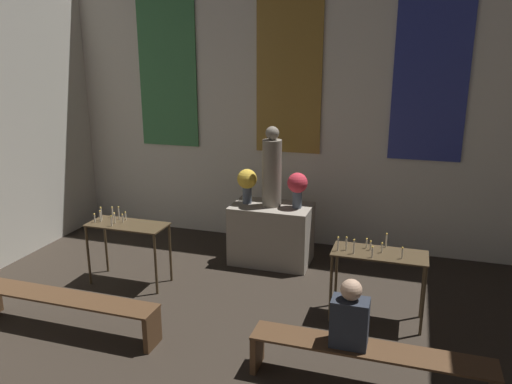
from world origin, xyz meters
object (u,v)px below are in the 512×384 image
Objects in this scene: statue at (272,170)px; flower_vase_right at (297,185)px; pew_back_left at (65,305)px; person_seated at (350,317)px; candle_rack_left at (127,233)px; flower_vase_left at (247,181)px; altar at (271,234)px; pew_back_right at (369,358)px; candle_rack_right at (378,263)px.

flower_vase_right is at bearing 0.00° from statue.
flower_vase_right is at bearing 51.45° from pew_back_left.
flower_vase_right is 0.79× the size of person_seated.
statue reaches higher than person_seated.
statue is 2.31m from candle_rack_left.
flower_vase_left is 0.80m from flower_vase_right.
candle_rack_left is 1.44m from pew_back_left.
candle_rack_left is 1.63× the size of person_seated.
flower_vase_left is 0.79× the size of person_seated.
flower_vase_left reaches higher than altar.
statue is at bearing 180.00° from flower_vase_right.
pew_back_left and pew_back_right have the same top height.
statue is at bearing 57.01° from pew_back_left.
altar is 0.52× the size of pew_back_right.
statue is at bearing 0.00° from flower_vase_left.
candle_rack_right is at bearing 91.54° from pew_back_right.
flower_vase_right reaches higher than pew_back_left.
flower_vase_left is 2.55m from candle_rack_right.
statue is 0.52× the size of pew_back_left.
pew_back_left is (-1.36, -2.70, -0.94)m from flower_vase_left.
candle_rack_left is at bearing -135.14° from flower_vase_left.
flower_vase_left reaches higher than pew_back_right.
pew_back_right is (1.76, -2.70, -0.13)m from altar.
flower_vase_right is 1.95m from candle_rack_right.
flower_vase_left is at bearing 128.55° from pew_back_right.
statue reaches higher than altar.
altar is at bearing 0.00° from statue.
candle_rack_right is (1.72, -1.33, 0.29)m from altar.
altar is 3.23m from pew_back_left.
flower_vase_right is 0.48× the size of candle_rack_right.
pew_back_left is (-3.47, -1.37, -0.42)m from candle_rack_right.
statue is 1.09× the size of candle_rack_right.
altar is at bearing 57.01° from pew_back_left.
statue is 2.29m from candle_rack_right.
candle_rack_left is at bearing -142.54° from statue.
pew_back_right is at bearing -63.36° from flower_vase_right.
flower_vase_left is 0.23× the size of pew_back_left.
statue is (0.00, 0.00, 1.03)m from altar.
statue is 3.42m from pew_back_right.
candle_rack_right reaches higher than altar.
flower_vase_right is 3.58m from pew_back_left.
candle_rack_right is (3.45, -0.00, -0.00)m from candle_rack_left.
pew_back_right is at bearing -57.01° from statue.
pew_back_right is at bearing -21.50° from candle_rack_left.
candle_rack_right is 0.48× the size of pew_back_left.
statue reaches higher than flower_vase_right.
pew_back_right is (3.49, -1.37, -0.42)m from candle_rack_left.
altar reaches higher than pew_back_right.
statue is at bearing 119.86° from person_seated.
person_seated reaches higher than pew_back_right.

